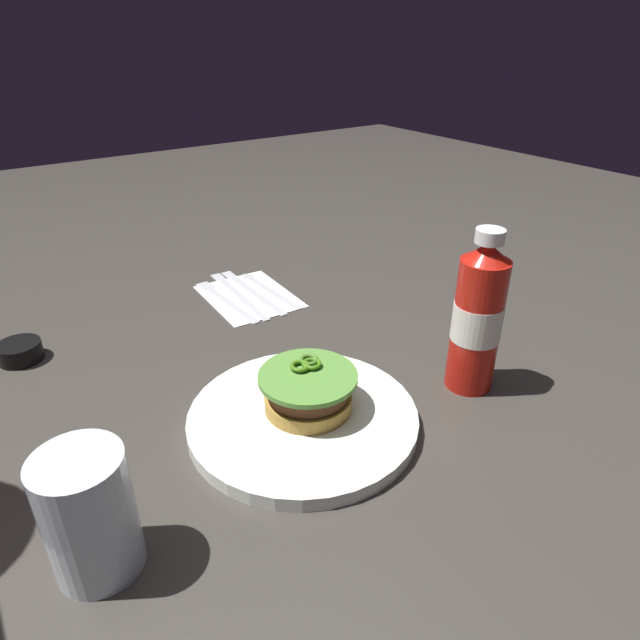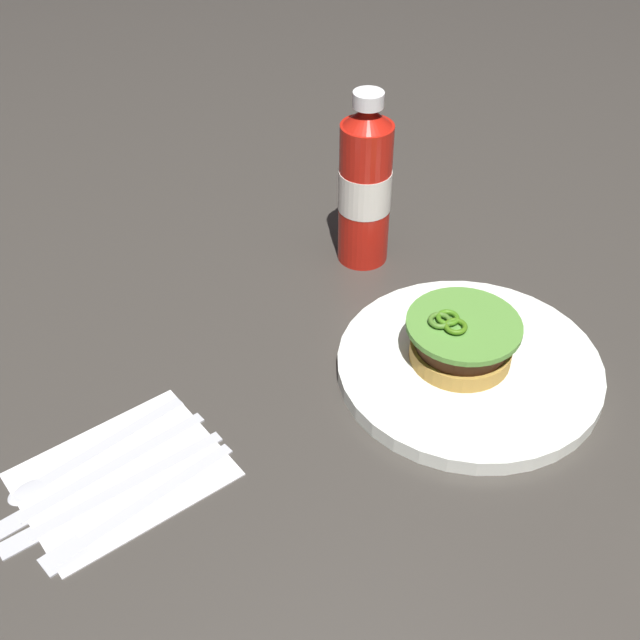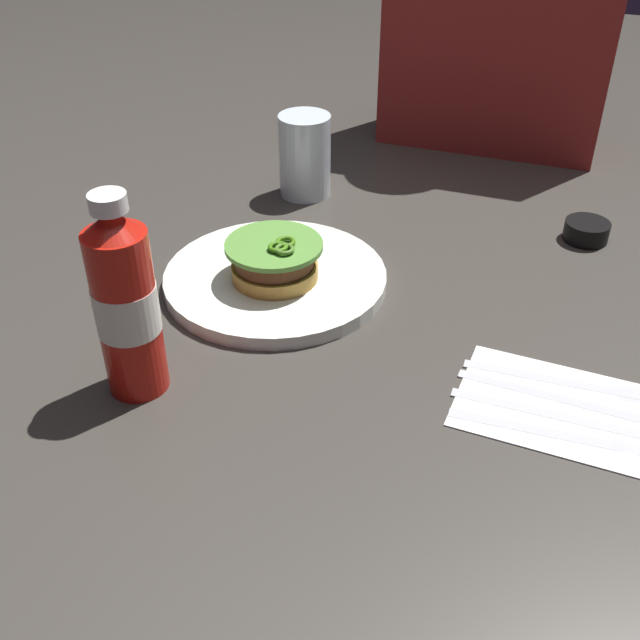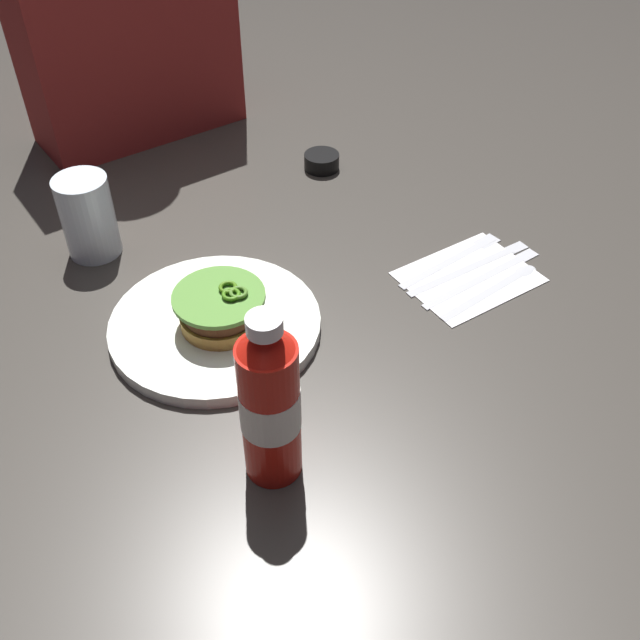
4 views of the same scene
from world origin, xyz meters
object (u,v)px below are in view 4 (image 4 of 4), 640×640
(water_glass, at_px, (88,217))
(fork_utensil, at_px, (459,255))
(dinner_plate, at_px, (215,325))
(burger_sandwich, at_px, (220,309))
(steak_knife, at_px, (489,273))
(butter_knife, at_px, (477,263))
(napkin, at_px, (469,276))
(spoon_utensil, at_px, (503,282))
(ketchup_bottle, at_px, (270,405))
(condiment_cup, at_px, (322,161))

(water_glass, xyz_separation_m, fork_utensil, (0.41, -0.31, -0.05))
(dinner_plate, xyz_separation_m, burger_sandwich, (0.00, -0.01, 0.03))
(steak_knife, height_order, butter_knife, same)
(napkin, xyz_separation_m, spoon_utensil, (0.03, -0.04, 0.00))
(spoon_utensil, bearing_deg, ketchup_bottle, -170.38)
(water_glass, xyz_separation_m, butter_knife, (0.42, -0.34, -0.05))
(steak_knife, height_order, fork_utensil, same)
(condiment_cup, relative_size, butter_knife, 0.27)
(burger_sandwich, height_order, butter_knife, burger_sandwich)
(dinner_plate, bearing_deg, butter_knife, -15.16)
(water_glass, relative_size, spoon_utensil, 0.65)
(water_glass, height_order, spoon_utensil, water_glass)
(butter_knife, bearing_deg, fork_utensil, 102.77)
(spoon_utensil, relative_size, steak_knife, 0.86)
(water_glass, relative_size, butter_knife, 0.55)
(butter_knife, bearing_deg, ketchup_bottle, -163.78)
(condiment_cup, bearing_deg, fork_utensil, -87.27)
(dinner_plate, xyz_separation_m, spoon_utensil, (0.36, -0.15, -0.00))
(condiment_cup, bearing_deg, dinner_plate, -144.40)
(ketchup_bottle, bearing_deg, spoon_utensil, 9.62)
(condiment_cup, height_order, butter_knife, condiment_cup)
(burger_sandwich, xyz_separation_m, napkin, (0.33, -0.10, -0.04))
(napkin, bearing_deg, ketchup_bottle, -164.33)
(condiment_cup, bearing_deg, ketchup_bottle, -130.46)
(water_glass, bearing_deg, burger_sandwich, -76.51)
(dinner_plate, xyz_separation_m, condiment_cup, (0.34, 0.24, 0.00))
(dinner_plate, bearing_deg, napkin, -18.20)
(water_glass, height_order, steak_knife, water_glass)
(dinner_plate, distance_m, ketchup_bottle, 0.24)
(steak_knife, distance_m, butter_knife, 0.03)
(ketchup_bottle, distance_m, fork_utensil, 0.44)
(spoon_utensil, xyz_separation_m, butter_knife, (0.00, 0.05, 0.00))
(spoon_utensil, height_order, butter_knife, same)
(napkin, bearing_deg, steak_knife, -27.13)
(napkin, bearing_deg, burger_sandwich, 163.22)
(condiment_cup, distance_m, fork_utensil, 0.31)
(spoon_utensil, bearing_deg, burger_sandwich, 158.83)
(condiment_cup, relative_size, steak_knife, 0.28)
(napkin, xyz_separation_m, butter_knife, (0.03, 0.01, 0.00))
(burger_sandwich, relative_size, butter_knife, 0.54)
(butter_knife, distance_m, fork_utensil, 0.03)
(water_glass, bearing_deg, butter_knife, -39.39)
(fork_utensil, bearing_deg, butter_knife, -77.23)
(condiment_cup, height_order, spoon_utensil, condiment_cup)
(napkin, height_order, butter_knife, butter_knife)
(condiment_cup, xyz_separation_m, steak_knife, (0.02, -0.37, -0.01))
(butter_knife, bearing_deg, condiment_cup, 93.59)
(dinner_plate, xyz_separation_m, ketchup_bottle, (-0.05, -0.22, 0.09))
(steak_knife, distance_m, fork_utensil, 0.05)
(burger_sandwich, xyz_separation_m, ketchup_bottle, (-0.06, -0.21, 0.06))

